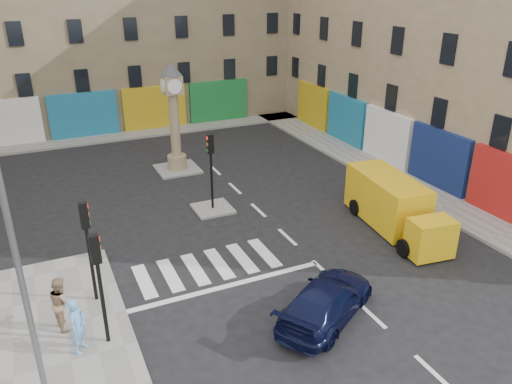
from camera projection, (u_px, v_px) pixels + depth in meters
ground at (338, 284)px, 18.52m from camera, size 120.00×120.00×0.00m
sidewalk_right at (368, 164)px, 30.16m from camera, size 2.60×30.00×0.15m
sidewalk_far at (117, 136)px, 35.45m from camera, size 32.00×2.40×0.15m
island_near at (213, 209)px, 24.39m from camera, size 1.80×1.80×0.12m
island_far at (178, 169)px, 29.39m from camera, size 2.40×2.40×0.12m
building_right at (467, 22)px, 29.42m from camera, size 10.00×30.00×16.00m
building_far at (90, 6)px, 36.92m from camera, size 32.00×10.00×17.00m
traffic_light_left_near at (98, 272)px, 14.45m from camera, size 0.28×0.22×3.70m
traffic_light_left_far at (87, 236)px, 16.45m from camera, size 0.28×0.22×3.70m
traffic_light_island at (211, 160)px, 23.38m from camera, size 0.28×0.22×3.70m
lamp_post at (13, 242)px, 11.69m from camera, size 0.50×0.25×8.30m
clock_pillar at (174, 111)px, 28.00m from camera, size 1.20×1.20×6.10m
navy_sedan at (326, 301)px, 16.48m from camera, size 4.86×3.99×1.33m
yellow_van at (394, 205)px, 22.25m from camera, size 2.67×6.34×2.24m
pedestrian_blue at (78, 326)px, 14.70m from camera, size 0.73×0.79×1.80m
pedestrian_tan at (62, 303)px, 15.74m from camera, size 0.82×0.98×1.80m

